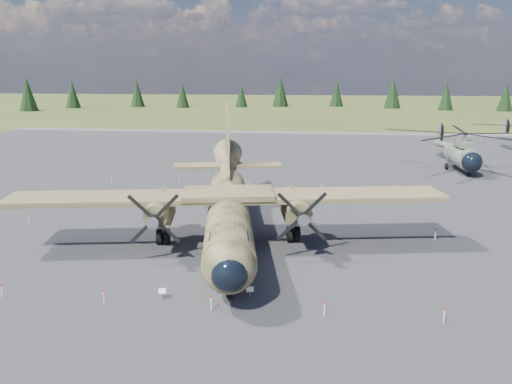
# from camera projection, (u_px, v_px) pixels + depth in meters

# --- Properties ---
(ground) EXTENTS (500.00, 500.00, 0.00)m
(ground) POSITION_uv_depth(u_px,v_px,m) (222.00, 231.00, 39.94)
(ground) COLOR #505927
(ground) RESTS_ON ground
(apron) EXTENTS (120.00, 120.00, 0.04)m
(apron) POSITION_uv_depth(u_px,v_px,m) (241.00, 200.00, 49.59)
(apron) COLOR slate
(apron) RESTS_ON ground
(transport_plane) EXTENTS (31.30, 28.15, 10.32)m
(transport_plane) POSITION_uv_depth(u_px,v_px,m) (228.00, 203.00, 37.07)
(transport_plane) COLOR #343A1F
(transport_plane) RESTS_ON ground
(helicopter_near) EXTENTS (20.60, 23.89, 5.07)m
(helicopter_near) POSITION_uv_depth(u_px,v_px,m) (463.00, 144.00, 63.19)
(helicopter_near) COLOR gray
(helicopter_near) RESTS_ON ground
(info_placard_left) EXTENTS (0.44, 0.21, 0.67)m
(info_placard_left) POSITION_uv_depth(u_px,v_px,m) (162.00, 292.00, 27.84)
(info_placard_left) COLOR gray
(info_placard_left) RESTS_ON ground
(info_placard_right) EXTENTS (0.45, 0.26, 0.66)m
(info_placard_right) POSITION_uv_depth(u_px,v_px,m) (250.00, 290.00, 28.06)
(info_placard_right) COLOR gray
(info_placard_right) RESTS_ON ground
(barrier_fence) EXTENTS (33.12, 29.62, 0.85)m
(barrier_fence) POSITION_uv_depth(u_px,v_px,m) (216.00, 225.00, 39.81)
(barrier_fence) COLOR white
(barrier_fence) RESTS_ON ground
(treeline) EXTENTS (328.49, 319.64, 10.93)m
(treeline) POSITION_uv_depth(u_px,v_px,m) (211.00, 163.00, 42.73)
(treeline) COLOR black
(treeline) RESTS_ON ground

